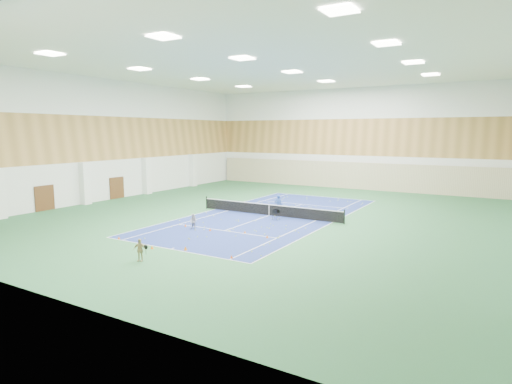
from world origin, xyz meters
TOP-DOWN VIEW (x-y plane):
  - ground at (0.00, 0.00)m, footprint 40.00×40.00m
  - room_shell at (0.00, 0.00)m, footprint 36.00×40.00m
  - wood_cladding at (0.00, 0.00)m, footprint 36.00×40.00m
  - ceiling_light_grid at (0.00, 0.00)m, footprint 21.40×25.40m
  - court_surface at (0.00, 0.00)m, footprint 10.97×23.77m
  - tennis_balls_scatter at (0.00, 0.00)m, footprint 10.57×22.77m
  - tennis_net at (0.00, 0.00)m, footprint 12.80×0.10m
  - back_curtain at (0.00, 19.75)m, footprint 35.40×0.16m
  - door_left_a at (-17.92, -8.00)m, footprint 0.08×1.80m
  - door_left_b at (-17.92, 0.00)m, footprint 0.08×1.80m
  - coach at (0.52, 0.60)m, footprint 0.73×0.61m
  - child_court at (-2.17, -7.10)m, footprint 0.58×0.48m
  - child_apron at (0.16, -14.47)m, footprint 0.78×0.54m
  - ball_cart at (1.29, -1.24)m, footprint 0.47×0.47m
  - cone_svc_a at (-3.18, -6.77)m, footprint 0.19×0.19m
  - cone_svc_b at (-0.85, -6.93)m, footprint 0.18×0.18m
  - cone_svc_c at (1.60, -6.28)m, footprint 0.17×0.17m
  - cone_svc_d at (3.54, -6.67)m, footprint 0.18×0.18m
  - cone_base_a at (-4.47, -11.78)m, footprint 0.18×0.18m
  - cone_base_b at (-1.02, -12.37)m, footprint 0.18×0.18m
  - cone_base_c at (0.87, -11.61)m, footprint 0.22×0.22m
  - cone_base_d at (4.08, -11.59)m, footprint 0.17×0.17m

SIDE VIEW (x-z plane):
  - ground at x=0.00m, z-range 0.00..0.00m
  - court_surface at x=0.00m, z-range 0.00..0.01m
  - tennis_balls_scatter at x=0.00m, z-range 0.01..0.08m
  - cone_base_d at x=4.08m, z-range 0.00..0.19m
  - cone_svc_c at x=1.60m, z-range 0.00..0.19m
  - cone_base_a at x=-4.47m, z-range 0.00..0.19m
  - cone_svc_b at x=-0.85m, z-range 0.00..0.20m
  - cone_base_b at x=-1.02m, z-range 0.00..0.20m
  - cone_svc_d at x=3.54m, z-range 0.00..0.20m
  - cone_svc_a at x=-3.18m, z-range 0.00..0.21m
  - cone_base_c at x=0.87m, z-range 0.00..0.24m
  - ball_cart at x=1.29m, z-range 0.00..0.81m
  - tennis_net at x=0.00m, z-range 0.00..1.10m
  - child_court at x=-2.17m, z-range 0.00..1.10m
  - child_apron at x=0.16m, z-range 0.00..1.22m
  - coach at x=0.52m, z-range 0.00..1.69m
  - door_left_a at x=-17.92m, z-range 0.00..2.20m
  - door_left_b at x=-17.92m, z-range 0.00..2.20m
  - back_curtain at x=0.00m, z-range 0.00..3.20m
  - room_shell at x=0.00m, z-range 0.00..12.00m
  - wood_cladding at x=0.00m, z-range 4.00..12.00m
  - ceiling_light_grid at x=0.00m, z-range 11.89..11.95m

